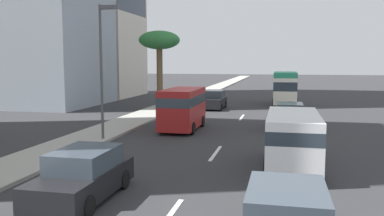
% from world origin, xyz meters
% --- Properties ---
extents(ground_plane, '(198.00, 198.00, 0.00)m').
position_xyz_m(ground_plane, '(31.50, 0.00, 0.00)').
color(ground_plane, '#2D2D30').
extents(sidewalk_right, '(162.00, 2.86, 0.15)m').
position_xyz_m(sidewalk_right, '(31.50, 7.43, 0.07)').
color(sidewalk_right, '#9E9B93').
rests_on(sidewalk_right, ground_plane).
extents(lane_stripe_mid, '(3.20, 0.16, 0.01)m').
position_xyz_m(lane_stripe_mid, '(13.29, 0.00, 0.01)').
color(lane_stripe_mid, silver).
rests_on(lane_stripe_mid, ground_plane).
extents(lane_stripe_far, '(3.20, 0.16, 0.01)m').
position_xyz_m(lane_stripe_far, '(25.96, 0.00, 0.01)').
color(lane_stripe_far, silver).
rests_on(lane_stripe_far, ground_plane).
extents(van_lead, '(4.92, 2.14, 2.58)m').
position_xyz_m(van_lead, '(19.45, 3.09, 1.47)').
color(van_lead, '#A51E1E').
rests_on(van_lead, ground_plane).
extents(car_second, '(4.35, 1.91, 1.67)m').
position_xyz_m(car_second, '(31.27, 3.05, 0.79)').
color(car_second, black).
rests_on(car_second, ground_plane).
extents(minibus_third, '(6.18, 2.31, 3.22)m').
position_xyz_m(minibus_third, '(36.05, -3.26, 1.76)').
color(minibus_third, silver).
rests_on(minibus_third, ground_plane).
extents(car_fourth, '(4.13, 1.81, 1.68)m').
position_xyz_m(car_fourth, '(21.02, -3.47, 0.79)').
color(car_fourth, silver).
rests_on(car_fourth, ground_plane).
extents(car_fifth, '(4.29, 1.88, 1.56)m').
position_xyz_m(car_fifth, '(6.03, 3.03, 0.74)').
color(car_fifth, black).
rests_on(car_fifth, ground_plane).
extents(van_sixth, '(5.11, 2.13, 2.24)m').
position_xyz_m(van_sixth, '(11.14, -3.45, 1.29)').
color(van_sixth, white).
rests_on(van_sixth, ground_plane).
extents(palm_tree, '(3.80, 3.80, 6.94)m').
position_xyz_m(palm_tree, '(31.34, 8.20, 6.02)').
color(palm_tree, brown).
rests_on(palm_tree, sidewalk_right).
extents(street_lamp, '(0.24, 0.97, 7.09)m').
position_xyz_m(street_lamp, '(14.85, 6.30, 4.50)').
color(street_lamp, '#4C4C51').
rests_on(street_lamp, sidewalk_right).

